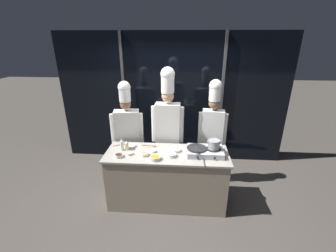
{
  "coord_description": "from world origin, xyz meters",
  "views": [
    {
      "loc": [
        0.24,
        -3.06,
        2.57
      ],
      "look_at": [
        0.0,
        0.25,
        1.26
      ],
      "focal_mm": 24.0,
      "sensor_mm": 36.0,
      "label": 1
    }
  ],
  "objects_px": {
    "chef_sous": "(168,120)",
    "chef_line": "(213,125)",
    "prep_bowl_chicken": "(131,146)",
    "serving_spoon_solid": "(123,144)",
    "squeeze_bottle_oil": "(127,146)",
    "prep_bowl_carrots": "(155,158)",
    "portable_stove": "(205,151)",
    "prep_bowl_shrimp": "(172,155)",
    "prep_bowl_garlic": "(153,151)",
    "prep_bowl_noodles": "(130,153)",
    "prep_bowl_soy_glaze": "(119,155)",
    "prep_bowl_onion": "(176,150)",
    "prep_bowl_mushrooms": "(144,154)",
    "frying_pan": "(197,147)",
    "stock_pot": "(214,144)",
    "chef_head": "(127,127)",
    "squeeze_bottle_clear": "(122,145)",
    "serving_spoon_slotted": "(152,146)"
  },
  "relations": [
    {
      "from": "squeeze_bottle_clear",
      "to": "prep_bowl_chicken",
      "type": "bearing_deg",
      "value": 43.15
    },
    {
      "from": "prep_bowl_chicken",
      "to": "prep_bowl_soy_glaze",
      "type": "height_order",
      "value": "prep_bowl_soy_glaze"
    },
    {
      "from": "prep_bowl_soy_glaze",
      "to": "prep_bowl_carrots",
      "type": "height_order",
      "value": "prep_bowl_carrots"
    },
    {
      "from": "prep_bowl_chicken",
      "to": "serving_spoon_solid",
      "type": "relative_size",
      "value": 0.65
    },
    {
      "from": "squeeze_bottle_clear",
      "to": "prep_bowl_shrimp",
      "type": "distance_m",
      "value": 0.81
    },
    {
      "from": "prep_bowl_carrots",
      "to": "chef_head",
      "type": "xyz_separation_m",
      "value": [
        -0.59,
        0.75,
        0.16
      ]
    },
    {
      "from": "stock_pot",
      "to": "chef_sous",
      "type": "bearing_deg",
      "value": 144.27
    },
    {
      "from": "frying_pan",
      "to": "chef_head",
      "type": "xyz_separation_m",
      "value": [
        -1.2,
        0.54,
        0.07
      ]
    },
    {
      "from": "portable_stove",
      "to": "prep_bowl_carrots",
      "type": "relative_size",
      "value": 3.38
    },
    {
      "from": "squeeze_bottle_oil",
      "to": "prep_bowl_soy_glaze",
      "type": "relative_size",
      "value": 1.26
    },
    {
      "from": "stock_pot",
      "to": "prep_bowl_garlic",
      "type": "xyz_separation_m",
      "value": [
        -0.92,
        0.0,
        -0.15
      ]
    },
    {
      "from": "chef_sous",
      "to": "chef_line",
      "type": "relative_size",
      "value": 1.1
    },
    {
      "from": "prep_bowl_soy_glaze",
      "to": "stock_pot",
      "type": "bearing_deg",
      "value": 7.59
    },
    {
      "from": "squeeze_bottle_oil",
      "to": "chef_line",
      "type": "bearing_deg",
      "value": 22.19
    },
    {
      "from": "chef_sous",
      "to": "squeeze_bottle_oil",
      "type": "bearing_deg",
      "value": 40.41
    },
    {
      "from": "serving_spoon_solid",
      "to": "serving_spoon_slotted",
      "type": "bearing_deg",
      "value": -4.28
    },
    {
      "from": "portable_stove",
      "to": "chef_sous",
      "type": "relative_size",
      "value": 0.25
    },
    {
      "from": "stock_pot",
      "to": "prep_bowl_carrots",
      "type": "bearing_deg",
      "value": -165.42
    },
    {
      "from": "prep_bowl_onion",
      "to": "serving_spoon_solid",
      "type": "distance_m",
      "value": 0.9
    },
    {
      "from": "serving_spoon_slotted",
      "to": "chef_sous",
      "type": "relative_size",
      "value": 0.12
    },
    {
      "from": "prep_bowl_mushrooms",
      "to": "serving_spoon_slotted",
      "type": "xyz_separation_m",
      "value": [
        0.07,
        0.32,
        -0.02
      ]
    },
    {
      "from": "prep_bowl_garlic",
      "to": "prep_bowl_chicken",
      "type": "bearing_deg",
      "value": 159.74
    },
    {
      "from": "portable_stove",
      "to": "serving_spoon_solid",
      "type": "height_order",
      "value": "portable_stove"
    },
    {
      "from": "chef_head",
      "to": "prep_bowl_noodles",
      "type": "bearing_deg",
      "value": 97.14
    },
    {
      "from": "frying_pan",
      "to": "chef_sous",
      "type": "distance_m",
      "value": 0.76
    },
    {
      "from": "prep_bowl_noodles",
      "to": "stock_pot",
      "type": "bearing_deg",
      "value": 4.66
    },
    {
      "from": "chef_line",
      "to": "prep_bowl_shrimp",
      "type": "bearing_deg",
      "value": 53.71
    },
    {
      "from": "prep_bowl_soy_glaze",
      "to": "serving_spoon_solid",
      "type": "height_order",
      "value": "prep_bowl_soy_glaze"
    },
    {
      "from": "prep_bowl_garlic",
      "to": "prep_bowl_mushrooms",
      "type": "xyz_separation_m",
      "value": [
        -0.12,
        -0.12,
        0.0
      ]
    },
    {
      "from": "prep_bowl_mushrooms",
      "to": "chef_line",
      "type": "relative_size",
      "value": 0.07
    },
    {
      "from": "prep_bowl_garlic",
      "to": "prep_bowl_noodles",
      "type": "bearing_deg",
      "value": -162.95
    },
    {
      "from": "prep_bowl_chicken",
      "to": "prep_bowl_onion",
      "type": "height_order",
      "value": "prep_bowl_onion"
    },
    {
      "from": "frying_pan",
      "to": "prep_bowl_soy_glaze",
      "type": "distance_m",
      "value": 1.18
    },
    {
      "from": "squeeze_bottle_oil",
      "to": "prep_bowl_carrots",
      "type": "bearing_deg",
      "value": -28.73
    },
    {
      "from": "prep_bowl_carrots",
      "to": "chef_sous",
      "type": "height_order",
      "value": "chef_sous"
    },
    {
      "from": "prep_bowl_noodles",
      "to": "serving_spoon_solid",
      "type": "relative_size",
      "value": 0.42
    },
    {
      "from": "chef_sous",
      "to": "portable_stove",
      "type": "bearing_deg",
      "value": 140.73
    },
    {
      "from": "portable_stove",
      "to": "prep_bowl_shrimp",
      "type": "height_order",
      "value": "portable_stove"
    },
    {
      "from": "prep_bowl_carrots",
      "to": "chef_line",
      "type": "bearing_deg",
      "value": 42.43
    },
    {
      "from": "portable_stove",
      "to": "prep_bowl_carrots",
      "type": "bearing_deg",
      "value": -163.11
    },
    {
      "from": "frying_pan",
      "to": "prep_bowl_garlic",
      "type": "bearing_deg",
      "value": 179.26
    },
    {
      "from": "prep_bowl_noodles",
      "to": "prep_bowl_garlic",
      "type": "relative_size",
      "value": 1.0
    },
    {
      "from": "prep_bowl_garlic",
      "to": "chef_sous",
      "type": "xyz_separation_m",
      "value": [
        0.19,
        0.52,
        0.33
      ]
    },
    {
      "from": "prep_bowl_chicken",
      "to": "prep_bowl_garlic",
      "type": "distance_m",
      "value": 0.41
    },
    {
      "from": "stock_pot",
      "to": "prep_bowl_carrots",
      "type": "relative_size",
      "value": 1.29
    },
    {
      "from": "serving_spoon_solid",
      "to": "chef_head",
      "type": "height_order",
      "value": "chef_head"
    },
    {
      "from": "portable_stove",
      "to": "stock_pot",
      "type": "bearing_deg",
      "value": 0.12
    },
    {
      "from": "frying_pan",
      "to": "prep_bowl_onion",
      "type": "relative_size",
      "value": 3.43
    },
    {
      "from": "prep_bowl_onion",
      "to": "prep_bowl_garlic",
      "type": "height_order",
      "value": "prep_bowl_onion"
    },
    {
      "from": "portable_stove",
      "to": "prep_bowl_soy_glaze",
      "type": "relative_size",
      "value": 4.13
    }
  ]
}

